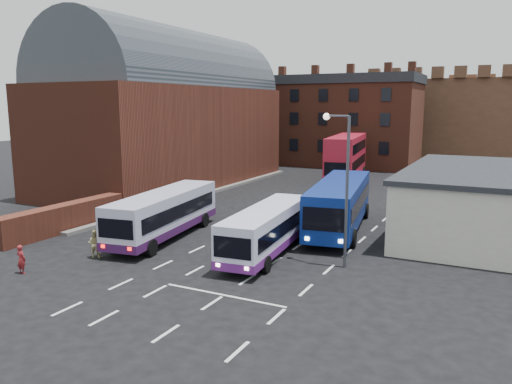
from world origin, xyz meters
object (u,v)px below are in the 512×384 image
at_px(pedestrian_red, 21,259).
at_px(bus_blue, 340,202).
at_px(bus_white_inbound, 267,227).
at_px(bus_white_outbound, 164,211).
at_px(bus_red_double, 346,157).
at_px(pedestrian_beige, 95,243).
at_px(street_lamp, 343,176).

bearing_deg(pedestrian_red, bus_blue, -125.55).
distance_m(bus_white_inbound, pedestrian_red, 12.72).
relative_size(bus_white_inbound, pedestrian_red, 6.65).
height_order(bus_white_outbound, bus_red_double, bus_red_double).
height_order(bus_white_inbound, pedestrian_beige, bus_white_inbound).
bearing_deg(bus_blue, bus_red_double, -83.66).
bearing_deg(bus_red_double, pedestrian_beige, 74.76).
bearing_deg(bus_blue, bus_white_outbound, 26.69).
distance_m(bus_white_outbound, bus_blue, 11.45).
distance_m(bus_blue, bus_red_double, 22.55).
bearing_deg(bus_blue, street_lamp, 98.55).
bearing_deg(pedestrian_red, bus_white_inbound, -137.09).
bearing_deg(pedestrian_red, pedestrian_beige, -108.51).
xyz_separation_m(bus_white_inbound, bus_blue, (2.00, 6.99, 0.40)).
bearing_deg(street_lamp, pedestrian_red, -149.04).
distance_m(bus_white_inbound, pedestrian_beige, 9.50).
bearing_deg(street_lamp, bus_white_outbound, 177.60).
relative_size(bus_white_outbound, street_lamp, 1.38).
relative_size(street_lamp, pedestrian_red, 5.36).
xyz_separation_m(bus_white_inbound, pedestrian_red, (-9.43, -8.50, -0.81)).
bearing_deg(street_lamp, bus_white_inbound, 176.85).
bearing_deg(bus_red_double, pedestrian_red, 73.47).
xyz_separation_m(street_lamp, pedestrian_beige, (-12.48, -4.60, -3.96)).
relative_size(bus_white_outbound, bus_blue, 0.88).
bearing_deg(bus_red_double, bus_white_inbound, 89.77).
relative_size(bus_white_outbound, pedestrian_red, 7.39).
bearing_deg(bus_white_inbound, bus_blue, -111.63).
height_order(bus_white_inbound, street_lamp, street_lamp).
xyz_separation_m(bus_red_double, street_lamp, (8.45, -28.92, 2.10)).
distance_m(bus_red_double, pedestrian_beige, 33.82).
relative_size(bus_blue, bus_red_double, 0.97).
xyz_separation_m(bus_white_outbound, bus_white_inbound, (7.25, -0.25, -0.16)).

